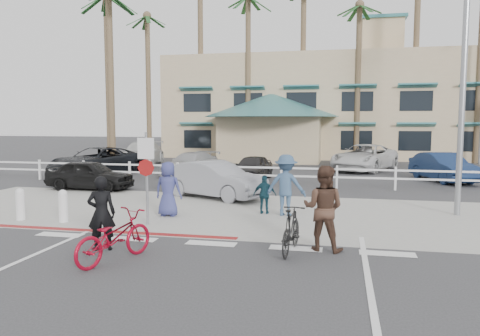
% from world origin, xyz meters
% --- Properties ---
extents(ground, '(140.00, 140.00, 0.00)m').
position_xyz_m(ground, '(0.00, 0.00, 0.00)').
color(ground, '#333335').
extents(bike_path, '(12.00, 16.00, 0.01)m').
position_xyz_m(bike_path, '(0.00, -2.00, 0.00)').
color(bike_path, '#333335').
rests_on(bike_path, ground).
extents(sidewalk_plaza, '(22.00, 7.00, 0.01)m').
position_xyz_m(sidewalk_plaza, '(0.00, 4.50, 0.01)').
color(sidewalk_plaza, gray).
rests_on(sidewalk_plaza, ground).
extents(cross_street, '(40.00, 5.00, 0.01)m').
position_xyz_m(cross_street, '(0.00, 8.50, 0.00)').
color(cross_street, '#333335').
rests_on(cross_street, ground).
extents(parking_lot, '(50.00, 16.00, 0.01)m').
position_xyz_m(parking_lot, '(0.00, 18.00, 0.00)').
color(parking_lot, '#333335').
rests_on(parking_lot, ground).
extents(curb_red, '(7.00, 0.25, 0.02)m').
position_xyz_m(curb_red, '(-3.00, 1.20, 0.01)').
color(curb_red, maroon).
rests_on(curb_red, ground).
extents(rail_fence, '(29.40, 0.16, 1.00)m').
position_xyz_m(rail_fence, '(0.50, 10.50, 0.50)').
color(rail_fence, silver).
rests_on(rail_fence, ground).
extents(building, '(28.00, 16.00, 11.30)m').
position_xyz_m(building, '(2.00, 31.00, 5.65)').
color(building, '#C6AE87').
rests_on(building, ground).
extents(sign_post, '(0.50, 0.10, 2.90)m').
position_xyz_m(sign_post, '(-2.30, 2.20, 1.45)').
color(sign_post, gray).
rests_on(sign_post, ground).
extents(bollard_0, '(0.26, 0.26, 0.95)m').
position_xyz_m(bollard_0, '(-4.80, 2.00, 0.47)').
color(bollard_0, silver).
rests_on(bollard_0, ground).
extents(bollard_1, '(0.26, 0.26, 0.95)m').
position_xyz_m(bollard_1, '(-6.20, 2.00, 0.47)').
color(bollard_1, silver).
rests_on(bollard_1, ground).
extents(streetlight_0, '(0.60, 2.00, 9.00)m').
position_xyz_m(streetlight_0, '(6.50, 5.50, 4.50)').
color(streetlight_0, gray).
rests_on(streetlight_0, ground).
extents(palm_0, '(4.00, 4.00, 15.00)m').
position_xyz_m(palm_0, '(-16.00, 26.00, 7.50)').
color(palm_0, '#19411D').
rests_on(palm_0, ground).
extents(palm_1, '(4.00, 4.00, 13.00)m').
position_xyz_m(palm_1, '(-12.00, 25.00, 6.50)').
color(palm_1, '#19411D').
rests_on(palm_1, ground).
extents(palm_2, '(4.00, 4.00, 16.00)m').
position_xyz_m(palm_2, '(-8.00, 26.00, 8.00)').
color(palm_2, '#19411D').
rests_on(palm_2, ground).
extents(palm_3, '(4.00, 4.00, 14.00)m').
position_xyz_m(palm_3, '(-4.00, 25.00, 7.00)').
color(palm_3, '#19411D').
rests_on(palm_3, ground).
extents(palm_4, '(4.00, 4.00, 15.00)m').
position_xyz_m(palm_4, '(0.00, 26.00, 7.50)').
color(palm_4, '#19411D').
rests_on(palm_4, ground).
extents(palm_5, '(4.00, 4.00, 13.00)m').
position_xyz_m(palm_5, '(4.00, 25.00, 6.50)').
color(palm_5, '#19411D').
rests_on(palm_5, ground).
extents(palm_6, '(4.00, 4.00, 17.00)m').
position_xyz_m(palm_6, '(8.00, 26.00, 8.50)').
color(palm_6, '#19411D').
rests_on(palm_6, ground).
extents(palm_7, '(4.00, 4.00, 14.00)m').
position_xyz_m(palm_7, '(12.00, 25.00, 7.00)').
color(palm_7, '#19411D').
rests_on(palm_7, ground).
extents(palm_10, '(4.00, 4.00, 12.00)m').
position_xyz_m(palm_10, '(-10.00, 15.00, 6.00)').
color(palm_10, '#19411D').
rests_on(palm_10, ground).
extents(bike_red, '(1.35, 2.11, 1.05)m').
position_xyz_m(bike_red, '(-1.58, -1.16, 0.52)').
color(bike_red, maroon).
rests_on(bike_red, ground).
extents(rider_red, '(0.72, 0.59, 1.69)m').
position_xyz_m(rider_red, '(-2.26, -0.41, 0.85)').
color(rider_red, black).
rests_on(rider_red, ground).
extents(bike_black, '(0.65, 1.75, 1.03)m').
position_xyz_m(bike_black, '(1.92, 0.28, 0.51)').
color(bike_black, black).
rests_on(bike_black, ground).
extents(rider_black, '(1.06, 0.90, 1.92)m').
position_xyz_m(rider_black, '(2.60, 0.63, 0.96)').
color(rider_black, '#452D21').
rests_on(rider_black, ground).
extents(pedestrian_a, '(1.28, 0.81, 1.89)m').
position_xyz_m(pedestrian_a, '(1.33, 4.33, 0.94)').
color(pedestrian_a, '#334D6C').
rests_on(pedestrian_a, ground).
extents(pedestrian_child, '(0.72, 0.31, 1.23)m').
position_xyz_m(pedestrian_child, '(0.66, 4.43, 0.61)').
color(pedestrian_child, '#11323E').
rests_on(pedestrian_child, ground).
extents(pedestrian_b, '(0.82, 0.53, 1.68)m').
position_xyz_m(pedestrian_b, '(-2.17, 3.48, 0.84)').
color(pedestrian_b, navy).
rests_on(pedestrian_b, ground).
extents(car_white_sedan, '(4.47, 3.11, 1.40)m').
position_xyz_m(car_white_sedan, '(-1.70, 7.10, 0.70)').
color(car_white_sedan, gray).
rests_on(car_white_sedan, ground).
extents(car_red_compact, '(3.76, 1.61, 1.27)m').
position_xyz_m(car_red_compact, '(-7.44, 8.02, 0.63)').
color(car_red_compact, black).
rests_on(car_red_compact, ground).
extents(lot_car_0, '(4.10, 5.93, 1.51)m').
position_xyz_m(lot_car_0, '(-9.81, 12.85, 0.75)').
color(lot_car_0, black).
rests_on(lot_car_0, ground).
extents(lot_car_1, '(2.64, 4.48, 1.22)m').
position_xyz_m(lot_car_1, '(-4.96, 14.00, 0.61)').
color(lot_car_1, '#A1A2A4').
rests_on(lot_car_1, ground).
extents(lot_car_2, '(1.80, 3.69, 1.21)m').
position_xyz_m(lot_car_2, '(-1.34, 12.81, 0.61)').
color(lot_car_2, black).
rests_on(lot_car_2, ground).
extents(lot_car_3, '(2.77, 4.43, 1.38)m').
position_xyz_m(lot_car_3, '(7.77, 14.12, 0.69)').
color(lot_car_3, '#15274C').
rests_on(lot_car_3, ground).
extents(lot_car_4, '(3.13, 5.66, 1.55)m').
position_xyz_m(lot_car_4, '(-9.80, 18.59, 0.78)').
color(lot_car_4, '#BDBDBA').
rests_on(lot_car_4, ground).
extents(lot_car_5, '(4.49, 6.08, 1.54)m').
position_xyz_m(lot_car_5, '(4.31, 18.45, 0.77)').
color(lot_car_5, silver).
rests_on(lot_car_5, ground).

